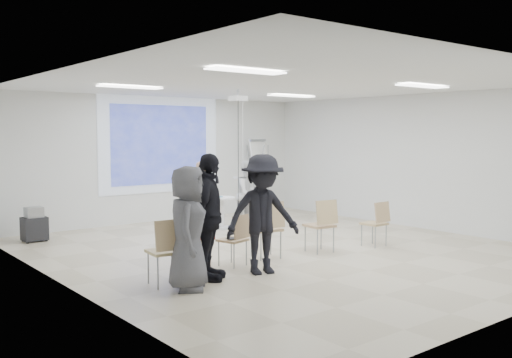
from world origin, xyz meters
TOP-DOWN VIEW (x-y plane):
  - floor at (0.00, 0.00)m, footprint 8.00×9.00m
  - ceiling at (0.00, 0.00)m, footprint 8.00×9.00m
  - wall_back at (0.00, 4.55)m, footprint 8.00×0.10m
  - wall_left at (-4.05, 0.00)m, footprint 0.10×9.00m
  - wall_right at (4.05, 0.00)m, footprint 0.10×9.00m
  - projection_halo at (0.00, 4.49)m, footprint 3.20×0.01m
  - projection_image at (0.00, 4.47)m, footprint 2.60×0.01m
  - pedestal_table at (0.45, 2.59)m, footprint 0.72×0.72m
  - player_left at (-0.41, 2.00)m, footprint 0.65×0.45m
  - player_right at (1.04, 2.36)m, footprint 0.88×0.74m
  - controller_left at (-0.23, 2.25)m, footprint 0.04×0.12m
  - controller_right at (0.86, 2.61)m, footprint 0.06×0.14m
  - chair_far_left at (-2.89, -0.85)m, footprint 0.50×0.53m
  - chair_left_mid at (-2.17, -0.40)m, footprint 0.51×0.53m
  - chair_left_inner at (-1.44, -0.49)m, footprint 0.48×0.50m
  - chair_center at (-0.67, -0.37)m, footprint 0.56×0.59m
  - chair_right_inner at (0.38, -0.61)m, footprint 0.50×0.53m
  - chair_right_far at (1.58, -0.86)m, footprint 0.41×0.44m
  - red_jacket at (-2.14, -0.56)m, footprint 0.42×0.23m
  - laptop at (-1.45, -0.40)m, footprint 0.35×0.29m
  - audience_left at (-2.25, -0.92)m, footprint 1.39×1.38m
  - audience_mid at (-1.40, -1.11)m, footprint 1.48×1.06m
  - audience_outer at (-2.75, -1.17)m, footprint 1.04×1.10m
  - flipchart_easel at (2.75, 4.10)m, footprint 0.81×0.64m
  - av_cart at (-3.28, 3.69)m, footprint 0.46×0.37m
  - ceiling_projector at (0.10, 1.49)m, footprint 0.30×0.25m
  - fluor_panel_nw at (-2.00, 2.00)m, footprint 1.20×0.30m
  - fluor_panel_ne at (2.00, 2.00)m, footprint 1.20×0.30m
  - fluor_panel_sw at (-2.00, -1.50)m, footprint 1.20×0.30m
  - fluor_panel_se at (2.00, -1.50)m, footprint 1.20×0.30m

SIDE VIEW (x-z plane):
  - floor at x=0.00m, z-range -0.10..0.00m
  - av_cart at x=-3.28m, z-range -0.03..0.65m
  - pedestal_table at x=0.45m, z-range 0.04..0.78m
  - laptop at x=-1.45m, z-range 0.44..0.46m
  - chair_left_mid at x=-2.17m, z-range 0.08..0.91m
  - chair_left_inner at x=-1.44m, z-range 0.08..0.91m
  - chair_right_far at x=1.58m, z-range 0.08..0.93m
  - chair_far_left at x=-2.89m, z-range 0.09..1.04m
  - chair_right_inner at x=0.38m, z-range 0.09..1.04m
  - chair_center at x=-0.67m, z-range 0.09..1.08m
  - red_jacket at x=-2.14m, z-range 0.52..0.92m
  - player_right at x=1.04m, z-range 0.00..1.67m
  - player_left at x=-0.41m, z-range 0.00..1.76m
  - audience_outer at x=-2.75m, z-range 0.00..1.89m
  - audience_mid at x=-1.40m, z-range 0.00..2.05m
  - audience_left at x=-2.25m, z-range 0.00..2.11m
  - controller_right at x=0.86m, z-range 1.11..1.15m
  - controller_left at x=-0.23m, z-range 1.14..1.18m
  - flipchart_easel at x=2.75m, z-range 0.47..2.43m
  - wall_back at x=0.00m, z-range 0.00..3.00m
  - wall_left at x=-4.05m, z-range 0.00..3.00m
  - wall_right at x=4.05m, z-range 0.00..3.00m
  - projection_halo at x=0.00m, z-range 0.70..3.00m
  - projection_image at x=0.00m, z-range 0.90..2.80m
  - ceiling_projector at x=0.10m, z-range 1.19..4.19m
  - fluor_panel_nw at x=-2.00m, z-range 2.96..2.98m
  - fluor_panel_ne at x=2.00m, z-range 2.96..2.98m
  - fluor_panel_sw at x=-2.00m, z-range 2.96..2.98m
  - fluor_panel_se at x=2.00m, z-range 2.96..2.98m
  - ceiling at x=0.00m, z-range 3.00..3.10m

